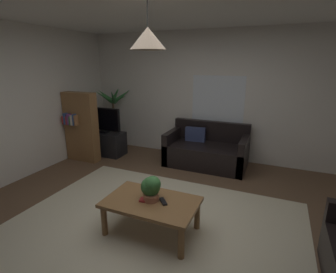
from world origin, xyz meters
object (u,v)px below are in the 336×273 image
tv_stand (104,143)px  bookshelf_corner (81,127)px  couch_under_window (206,151)px  pendant_lamp (148,38)px  potted_palm_corner (114,119)px  coffee_table (151,205)px  potted_plant_on_table (151,187)px  tv (102,120)px  remote_on_table_0 (163,201)px  book_on_table_0 (146,200)px

tv_stand → bookshelf_corner: (-0.19, -0.48, 0.46)m
couch_under_window → pendant_lamp: size_ratio=3.02×
potted_palm_corner → bookshelf_corner: (-0.16, -0.92, 0.01)m
bookshelf_corner → coffee_table: bearing=-33.2°
potted_plant_on_table → tv: tv is taller
potted_plant_on_table → tv_stand: 3.00m
tv → remote_on_table_0: bearing=-40.4°
remote_on_table_0 → tv: tv is taller
bookshelf_corner → pendant_lamp: pendant_lamp is taller
book_on_table_0 → potted_palm_corner: size_ratio=0.10×
book_on_table_0 → bookshelf_corner: size_ratio=0.10×
coffee_table → bookshelf_corner: (-2.39, 1.57, 0.36)m
coffee_table → remote_on_table_0: size_ratio=6.74×
potted_plant_on_table → potted_palm_corner: 3.31m
couch_under_window → book_on_table_0: bearing=-92.0°
potted_plant_on_table → remote_on_table_0: bearing=-1.5°
couch_under_window → pendant_lamp: pendant_lamp is taller
coffee_table → book_on_table_0: (-0.05, -0.03, 0.07)m
coffee_table → tv: bearing=137.5°
remote_on_table_0 → potted_plant_on_table: bearing=-43.4°
pendant_lamp → potted_plant_on_table: bearing=108.6°
tv_stand → bookshelf_corner: bookshelf_corner is taller
tv → pendant_lamp: size_ratio=1.71×
remote_on_table_0 → pendant_lamp: (-0.14, -0.02, 1.76)m
couch_under_window → potted_palm_corner: size_ratio=1.06×
tv_stand → bookshelf_corner: 0.68m
coffee_table → potted_plant_on_table: potted_plant_on_table is taller
book_on_table_0 → potted_plant_on_table: 0.16m
remote_on_table_0 → potted_palm_corner: (-2.37, 2.46, 0.27)m
book_on_table_0 → potted_palm_corner: (-2.18, 2.51, 0.27)m
tv → potted_palm_corner: bearing=93.0°
coffee_table → tv_stand: (-2.20, 2.04, -0.10)m
potted_plant_on_table → pendant_lamp: bearing=-71.4°
couch_under_window → tv_stand: 2.25m
potted_plant_on_table → potted_palm_corner: bearing=132.1°
couch_under_window → pendant_lamp: 3.00m
coffee_table → tv_stand: size_ratio=1.20×
coffee_table → couch_under_window: bearing=89.3°
couch_under_window → pendant_lamp: bearing=-90.7°
book_on_table_0 → pendant_lamp: bearing=30.8°
book_on_table_0 → pendant_lamp: 1.76m
potted_plant_on_table → potted_palm_corner: potted_palm_corner is taller
remote_on_table_0 → bookshelf_corner: bearing=-73.3°
potted_plant_on_table → bookshelf_corner: bookshelf_corner is taller
couch_under_window → tv: (-2.23, -0.29, 0.50)m
couch_under_window → remote_on_table_0: bearing=-87.1°
remote_on_table_0 → book_on_table_0: bearing=-26.6°
couch_under_window → potted_plant_on_table: 2.31m
tv → potted_plant_on_table: bearing=-42.2°
bookshelf_corner → potted_plant_on_table: bearing=-32.9°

